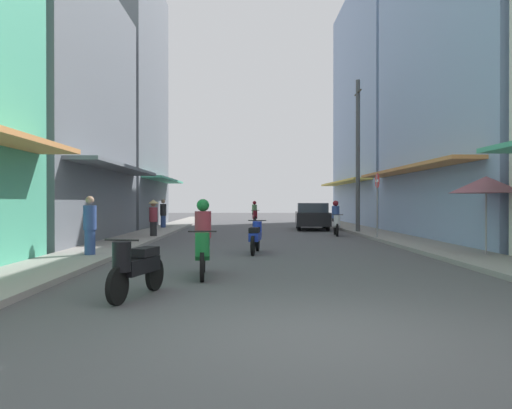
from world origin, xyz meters
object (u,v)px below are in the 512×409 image
(pedestrian_midway, at_px, (153,217))
(vendor_umbrella, at_px, (486,185))
(pedestrian_far, at_px, (90,227))
(motorbike_green, at_px, (203,242))
(motorbike_white, at_px, (336,220))
(motorbike_black, at_px, (136,266))
(utility_pole, at_px, (358,155))
(parked_car, at_px, (312,216))
(street_sign_no_entry, at_px, (377,197))
(pedestrian_foreground, at_px, (163,214))
(motorbike_blue, at_px, (256,236))
(motorbike_maroon, at_px, (255,214))

(pedestrian_midway, relative_size, vendor_umbrella, 0.73)
(pedestrian_far, bearing_deg, motorbike_green, -43.86)
(motorbike_white, height_order, motorbike_black, motorbike_white)
(vendor_umbrella, height_order, utility_pole, utility_pole)
(parked_car, bearing_deg, motorbike_black, -105.49)
(utility_pole, bearing_deg, parked_car, 114.60)
(vendor_umbrella, bearing_deg, pedestrian_far, 179.85)
(motorbike_white, xyz_separation_m, pedestrian_midway, (-7.84, -1.86, 0.21))
(parked_car, distance_m, street_sign_no_entry, 7.78)
(motorbike_white, height_order, pedestrian_foreground, pedestrian_foreground)
(motorbike_green, height_order, pedestrian_far, pedestrian_far)
(motorbike_black, bearing_deg, motorbike_white, 68.20)
(motorbike_blue, relative_size, pedestrian_foreground, 1.09)
(motorbike_white, relative_size, vendor_umbrella, 0.82)
(motorbike_white, height_order, utility_pole, utility_pole)
(utility_pole, bearing_deg, motorbike_white, -138.14)
(motorbike_black, xyz_separation_m, parked_car, (5.32, 19.20, 0.24))
(motorbike_blue, distance_m, parked_car, 12.84)
(motorbike_black, relative_size, pedestrian_foreground, 1.07)
(motorbike_white, bearing_deg, motorbike_blue, -116.27)
(motorbike_green, xyz_separation_m, pedestrian_far, (-3.27, 3.14, 0.13))
(motorbike_maroon, distance_m, motorbike_black, 25.79)
(utility_pole, bearing_deg, pedestrian_midway, -161.87)
(pedestrian_far, relative_size, utility_pole, 0.23)
(motorbike_green, bearing_deg, motorbike_maroon, 86.53)
(vendor_umbrella, relative_size, utility_pole, 0.30)
(motorbike_blue, relative_size, motorbike_green, 1.00)
(motorbike_blue, height_order, utility_pole, utility_pole)
(pedestrian_foreground, bearing_deg, motorbike_maroon, 51.45)
(pedestrian_midway, height_order, utility_pole, utility_pole)
(street_sign_no_entry, bearing_deg, motorbike_green, -122.71)
(motorbike_blue, bearing_deg, motorbike_black, -106.46)
(pedestrian_midway, height_order, pedestrian_foreground, pedestrian_foreground)
(motorbike_black, relative_size, pedestrian_far, 1.06)
(pedestrian_far, height_order, vendor_umbrella, vendor_umbrella)
(pedestrian_far, xyz_separation_m, vendor_umbrella, (10.59, -0.03, 1.14))
(motorbike_blue, xyz_separation_m, vendor_umbrella, (6.17, -1.46, 1.47))
(motorbike_black, xyz_separation_m, vendor_umbrella, (8.18, 5.34, 1.47))
(utility_pole, bearing_deg, vendor_umbrella, -83.43)
(motorbike_maroon, height_order, pedestrian_far, pedestrian_far)
(motorbike_black, bearing_deg, pedestrian_far, 114.18)
(vendor_umbrella, bearing_deg, motorbike_maroon, 106.17)
(pedestrian_far, bearing_deg, motorbike_black, -65.82)
(pedestrian_midway, distance_m, vendor_umbrella, 12.58)
(motorbike_white, distance_m, pedestrian_midway, 8.06)
(parked_car, distance_m, utility_pole, 5.02)
(motorbike_maroon, bearing_deg, motorbike_green, -93.47)
(motorbike_black, xyz_separation_m, pedestrian_foreground, (-2.81, 19.30, 0.32))
(pedestrian_far, bearing_deg, motorbike_maroon, 77.00)
(street_sign_no_entry, bearing_deg, parked_car, 101.84)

